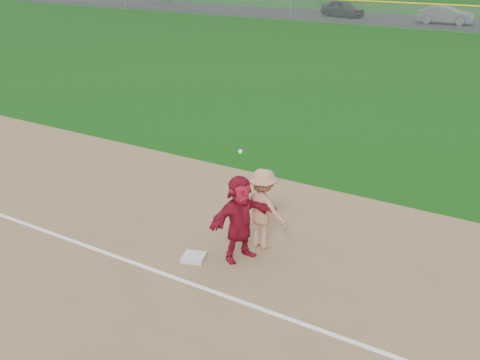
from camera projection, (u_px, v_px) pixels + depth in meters
The scene contains 7 objects.
ground at pixel (199, 262), 12.19m from camera, with size 160.00×160.00×0.00m, color #0F440D.
foul_line at pixel (174, 278), 11.55m from camera, with size 60.00×0.10×0.01m, color white.
first_base at pixel (194, 257), 12.22m from camera, with size 0.44×0.44×0.10m, color silver.
base_runner at pixel (240, 218), 11.99m from camera, with size 1.65×0.53×1.78m, color maroon.
car_left at pixel (343, 9), 56.41m from camera, with size 1.77×4.39×1.50m, color black.
car_mid at pixel (446, 15), 50.93m from camera, with size 1.61×4.62×1.52m, color #54565B.
first_base_play at pixel (263, 209), 12.48m from camera, with size 1.16×0.91×2.26m.
Camera 1 is at (6.63, -8.54, 5.91)m, focal length 45.00 mm.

